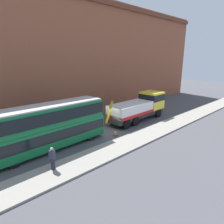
% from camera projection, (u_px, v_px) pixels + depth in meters
% --- Properties ---
extents(ground_plane, '(120.00, 120.00, 0.00)m').
position_uv_depth(ground_plane, '(104.00, 130.00, 21.90)').
color(ground_plane, '#4C4C51').
extents(near_kerb, '(60.00, 2.80, 0.15)m').
position_uv_depth(near_kerb, '(132.00, 141.00, 18.91)').
color(near_kerb, gray).
rests_on(near_kerb, ground_plane).
extents(building_facade, '(60.00, 1.50, 16.00)m').
position_uv_depth(building_facade, '(66.00, 57.00, 24.93)').
color(building_facade, '#935138').
rests_on(building_facade, ground_plane).
extents(recovery_tow_truck, '(10.18, 2.89, 3.67)m').
position_uv_depth(recovery_tow_truck, '(139.00, 107.00, 25.31)').
color(recovery_tow_truck, '#2D2D2D').
rests_on(recovery_tow_truck, ground_plane).
extents(double_decker_bus, '(11.10, 2.86, 4.06)m').
position_uv_depth(double_decker_bus, '(47.00, 126.00, 16.85)').
color(double_decker_bus, '#146B38').
rests_on(double_decker_bus, ground_plane).
extents(pedestrian_onlooker, '(0.40, 0.47, 1.71)m').
position_uv_depth(pedestrian_onlooker, '(53.00, 159.00, 13.77)').
color(pedestrian_onlooker, '#232333').
rests_on(pedestrian_onlooker, near_kerb).
extents(traffic_cone_near_bus, '(0.36, 0.36, 0.72)m').
position_uv_depth(traffic_cone_near_bus, '(115.00, 133.00, 20.32)').
color(traffic_cone_near_bus, orange).
rests_on(traffic_cone_near_bus, ground_plane).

